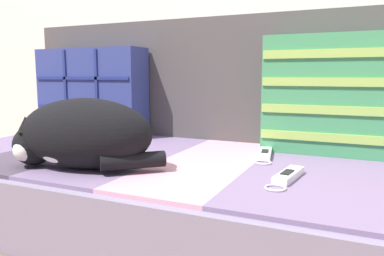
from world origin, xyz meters
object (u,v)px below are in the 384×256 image
(couch, at_px, (213,218))
(throw_pillow_quilted, at_px, (92,92))
(game_remote_near, at_px, (265,154))
(game_remote_far, at_px, (288,176))
(sleeping_cat, at_px, (79,136))
(throw_pillow_striped, at_px, (327,95))

(couch, height_order, throw_pillow_quilted, throw_pillow_quilted)
(game_remote_near, bearing_deg, game_remote_far, -64.35)
(throw_pillow_quilted, xyz_separation_m, game_remote_near, (0.77, -0.14, -0.17))
(couch, height_order, sleeping_cat, sleeping_cat)
(couch, relative_size, sleeping_cat, 4.58)
(couch, bearing_deg, throw_pillow_striped, 36.40)
(throw_pillow_striped, bearing_deg, throw_pillow_quilted, 179.97)
(throw_pillow_quilted, xyz_separation_m, sleeping_cat, (0.35, -0.48, -0.09))
(couch, bearing_deg, game_remote_far, -30.80)
(throw_pillow_striped, bearing_deg, game_remote_near, -138.27)
(throw_pillow_quilted, bearing_deg, sleeping_cat, -54.23)
(game_remote_far, bearing_deg, throw_pillow_quilted, 157.27)
(throw_pillow_striped, bearing_deg, game_remote_far, -97.89)
(sleeping_cat, bearing_deg, game_remote_far, 12.35)
(game_remote_far, bearing_deg, couch, 149.20)
(couch, xyz_separation_m, game_remote_near, (0.14, 0.08, 0.20))
(couch, distance_m, throw_pillow_striped, 0.53)
(couch, distance_m, game_remote_far, 0.35)
(couch, xyz_separation_m, throw_pillow_quilted, (-0.63, 0.22, 0.37))
(throw_pillow_quilted, height_order, sleeping_cat, throw_pillow_quilted)
(throw_pillow_quilted, height_order, game_remote_near, throw_pillow_quilted)
(throw_pillow_quilted, xyz_separation_m, game_remote_far, (0.88, -0.37, -0.17))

